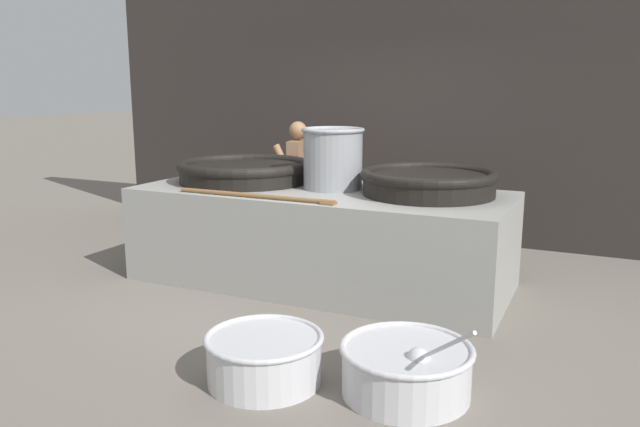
{
  "coord_description": "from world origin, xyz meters",
  "views": [
    {
      "loc": [
        2.46,
        -5.26,
        1.88
      ],
      "look_at": [
        0.0,
        0.0,
        0.68
      ],
      "focal_mm": 35.0,
      "sensor_mm": 36.0,
      "label": 1
    }
  ],
  "objects_px": {
    "prep_bowl_vegetables": "(406,367)",
    "giant_wok_near": "(245,170)",
    "stock_pot": "(333,157)",
    "prep_bowl_meat": "(264,356)",
    "giant_wok_far": "(429,181)",
    "cook": "(298,180)"
  },
  "relations": [
    {
      "from": "stock_pot",
      "to": "cook",
      "type": "height_order",
      "value": "stock_pot"
    },
    {
      "from": "prep_bowl_vegetables",
      "to": "giant_wok_near",
      "type": "bearing_deg",
      "value": 140.15
    },
    {
      "from": "giant_wok_near",
      "to": "prep_bowl_meat",
      "type": "distance_m",
      "value": 2.78
    },
    {
      "from": "prep_bowl_vegetables",
      "to": "cook",
      "type": "bearing_deg",
      "value": 127.47
    },
    {
      "from": "stock_pot",
      "to": "prep_bowl_vegetables",
      "type": "bearing_deg",
      "value": -55.02
    },
    {
      "from": "prep_bowl_vegetables",
      "to": "prep_bowl_meat",
      "type": "bearing_deg",
      "value": -165.5
    },
    {
      "from": "giant_wok_near",
      "to": "giant_wok_far",
      "type": "height_order",
      "value": "giant_wok_far"
    },
    {
      "from": "stock_pot",
      "to": "giant_wok_near",
      "type": "bearing_deg",
      "value": 178.76
    },
    {
      "from": "stock_pot",
      "to": "prep_bowl_vegetables",
      "type": "relative_size",
      "value": 0.66
    },
    {
      "from": "giant_wok_near",
      "to": "stock_pot",
      "type": "height_order",
      "value": "stock_pot"
    },
    {
      "from": "giant_wok_far",
      "to": "stock_pot",
      "type": "distance_m",
      "value": 0.94
    },
    {
      "from": "giant_wok_near",
      "to": "giant_wok_far",
      "type": "xyz_separation_m",
      "value": [
        1.92,
        0.02,
        0.01
      ]
    },
    {
      "from": "prep_bowl_meat",
      "to": "giant_wok_far",
      "type": "bearing_deg",
      "value": 78.74
    },
    {
      "from": "stock_pot",
      "to": "cook",
      "type": "distance_m",
      "value": 1.37
    },
    {
      "from": "giant_wok_near",
      "to": "prep_bowl_meat",
      "type": "relative_size",
      "value": 1.79
    },
    {
      "from": "giant_wok_far",
      "to": "stock_pot",
      "type": "relative_size",
      "value": 2.05
    },
    {
      "from": "prep_bowl_vegetables",
      "to": "prep_bowl_meat",
      "type": "height_order",
      "value": "prep_bowl_vegetables"
    },
    {
      "from": "stock_pot",
      "to": "cook",
      "type": "xyz_separation_m",
      "value": [
        -0.88,
        0.98,
        -0.41
      ]
    },
    {
      "from": "stock_pot",
      "to": "prep_bowl_vegetables",
      "type": "distance_m",
      "value": 2.58
    },
    {
      "from": "cook",
      "to": "stock_pot",
      "type": "bearing_deg",
      "value": 122.21
    },
    {
      "from": "stock_pot",
      "to": "prep_bowl_meat",
      "type": "distance_m",
      "value": 2.45
    },
    {
      "from": "giant_wok_far",
      "to": "cook",
      "type": "distance_m",
      "value": 2.04
    }
  ]
}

